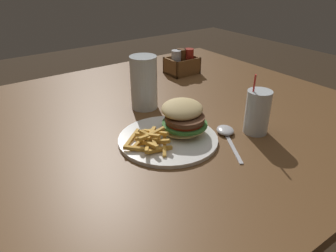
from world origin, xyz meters
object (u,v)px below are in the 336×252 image
(meal_plate_near, at_px, (176,128))
(spoon, at_px, (226,132))
(beer_glass, at_px, (144,84))
(juice_glass, at_px, (257,114))
(condiment_caddy, at_px, (182,64))

(meal_plate_near, height_order, spoon, meal_plate_near)
(spoon, bearing_deg, beer_glass, 47.11)
(meal_plate_near, xyz_separation_m, juice_glass, (0.21, -0.10, 0.02))
(beer_glass, distance_m, juice_glass, 0.37)
(meal_plate_near, relative_size, condiment_caddy, 2.11)
(beer_glass, relative_size, condiment_caddy, 1.34)
(juice_glass, bearing_deg, condiment_caddy, 74.00)
(meal_plate_near, height_order, beer_glass, beer_glass)
(juice_glass, bearing_deg, beer_glass, 116.59)
(beer_glass, height_order, condiment_caddy, beer_glass)
(meal_plate_near, relative_size, beer_glass, 1.57)
(juice_glass, height_order, condiment_caddy, juice_glass)
(beer_glass, xyz_separation_m, juice_glass, (0.17, -0.33, -0.02))
(juice_glass, relative_size, spoon, 0.98)
(beer_glass, distance_m, condiment_caddy, 0.38)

